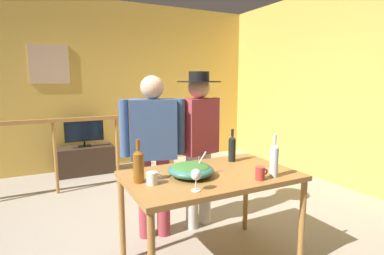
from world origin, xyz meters
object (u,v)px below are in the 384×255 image
tv_console (86,160)px  wine_bottle_clear (274,159)px  wine_bottle_amber (139,165)px  mug_white (152,178)px  serving_table (211,183)px  wine_bottle_dark (232,148)px  flat_screen_tv (84,132)px  stair_railing (97,140)px  mug_red (260,173)px  salad_bowl (191,169)px  framed_picture (49,64)px  person_standing_left (153,143)px  person_standing_right (199,137)px  wine_glass (196,176)px

tv_console → wine_bottle_clear: (0.97, -3.42, 0.71)m
wine_bottle_amber → mug_white: (0.07, -0.09, -0.09)m
serving_table → wine_bottle_dark: wine_bottle_dark is taller
flat_screen_tv → wine_bottle_clear: bearing=-74.1°
serving_table → wine_bottle_clear: wine_bottle_clear is taller
stair_railing → wine_bottle_amber: 2.32m
wine_bottle_dark → mug_red: 0.55m
salad_bowl → mug_red: salad_bowl is taller
framed_picture → flat_screen_tv: framed_picture is taller
tv_console → flat_screen_tv: bearing=-90.0°
mug_red → wine_bottle_dark: bearing=78.6°
tv_console → person_standing_left: bearing=-82.5°
stair_railing → wine_bottle_clear: wine_bottle_clear is taller
framed_picture → serving_table: framed_picture is taller
salad_bowl → mug_white: 0.33m
wine_bottle_clear → wine_bottle_amber: 1.03m
wine_bottle_amber → mug_white: 0.14m
stair_railing → salad_bowl: bearing=-82.5°
mug_white → mug_red: 0.81m
salad_bowl → serving_table: bearing=0.3°
salad_bowl → wine_bottle_dark: (0.54, 0.23, 0.07)m
wine_bottle_clear → stair_railing: bearing=108.5°
wine_bottle_clear → framed_picture: bearing=110.7°
flat_screen_tv → person_standing_right: person_standing_right is taller
tv_console → person_standing_left: (0.32, -2.46, 0.71)m
tv_console → wine_glass: bearing=-85.2°
stair_railing → mug_red: (0.74, -2.66, 0.15)m
wine_bottle_amber → person_standing_left: (0.33, 0.62, 0.01)m
person_standing_left → mug_white: bearing=83.7°
person_standing_right → flat_screen_tv: bearing=-85.2°
wine_glass → mug_red: (0.54, -0.01, -0.06)m
framed_picture → person_standing_left: framed_picture is taller
salad_bowl → person_standing_left: (-0.07, 0.67, 0.09)m
wine_glass → framed_picture: bearing=101.0°
wine_bottle_amber → wine_bottle_dark: bearing=10.8°
flat_screen_tv → mug_white: mug_white is taller
wine_bottle_clear → person_standing_left: (-0.64, 0.96, 0.01)m
wine_bottle_dark → wine_bottle_amber: 0.96m
mug_red → wine_glass: bearing=178.7°
framed_picture → wine_bottle_amber: 3.50m
wine_bottle_amber → mug_red: 0.91m
flat_screen_tv → wine_bottle_clear: 3.53m
tv_console → wine_bottle_dark: size_ratio=2.98×
tv_console → flat_screen_tv: flat_screen_tv is taller
framed_picture → wine_bottle_amber: bearing=-82.8°
wine_bottle_clear → wine_bottle_amber: bearing=160.7°
mug_white → mug_red: (0.76, -0.27, 0.00)m
tv_console → person_standing_left: size_ratio=0.57×
tv_console → wine_bottle_amber: size_ratio=2.82×
salad_bowl → person_standing_right: size_ratio=0.22×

